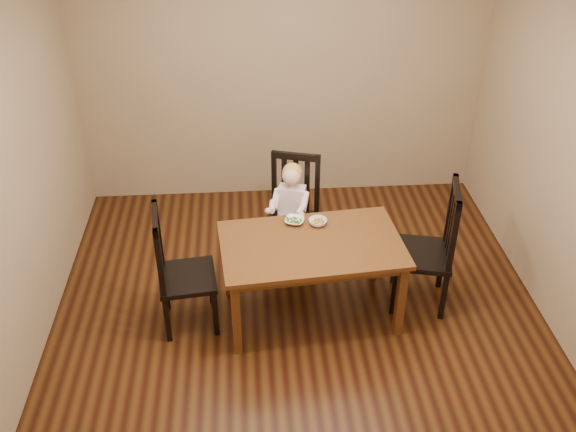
{
  "coord_description": "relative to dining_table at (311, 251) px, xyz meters",
  "views": [
    {
      "loc": [
        -0.38,
        -3.98,
        3.56
      ],
      "look_at": [
        -0.07,
        0.25,
        0.8
      ],
      "focal_mm": 40.0,
      "sensor_mm": 36.0,
      "label": 1
    }
  ],
  "objects": [
    {
      "name": "dining_table",
      "position": [
        0.0,
        0.0,
        0.0
      ],
      "size": [
        1.47,
        0.96,
        0.7
      ],
      "rotation": [
        0.0,
        0.0,
        0.09
      ],
      "color": "#513313",
      "rests_on": "room"
    },
    {
      "name": "bowl_peas",
      "position": [
        -0.11,
        0.29,
        0.1
      ],
      "size": [
        0.19,
        0.19,
        0.04
      ],
      "primitive_type": "imported",
      "rotation": [
        0.0,
        0.0,
        -0.29
      ],
      "color": "white",
      "rests_on": "dining_table"
    },
    {
      "name": "chair_right",
      "position": [
        0.97,
        0.08,
        -0.09
      ],
      "size": [
        0.55,
        0.57,
        1.11
      ],
      "rotation": [
        0.0,
        0.0,
        1.34
      ],
      "color": "black",
      "rests_on": "room"
    },
    {
      "name": "room",
      "position": [
        -0.1,
        -0.01,
        0.73
      ],
      "size": [
        4.01,
        4.01,
        2.71
      ],
      "color": "#48280F",
      "rests_on": "ground"
    },
    {
      "name": "bowl_veg",
      "position": [
        0.08,
        0.25,
        0.1
      ],
      "size": [
        0.18,
        0.18,
        0.05
      ],
      "primitive_type": "imported",
      "rotation": [
        0.0,
        0.0,
        -0.26
      ],
      "color": "white",
      "rests_on": "dining_table"
    },
    {
      "name": "fork",
      "position": [
        -0.15,
        0.26,
        0.13
      ],
      "size": [
        0.1,
        0.07,
        0.04
      ],
      "rotation": [
        0.0,
        0.0,
        1.04
      ],
      "color": "silver",
      "rests_on": "bowl_peas"
    },
    {
      "name": "chair_left",
      "position": [
        -1.02,
        -0.04,
        -0.11
      ],
      "size": [
        0.48,
        0.5,
        1.05
      ],
      "rotation": [
        0.0,
        0.0,
        -1.45
      ],
      "color": "black",
      "rests_on": "room"
    },
    {
      "name": "toddler",
      "position": [
        -0.1,
        0.67,
        0.01
      ],
      "size": [
        0.39,
        0.44,
        0.52
      ],
      "primitive_type": null,
      "rotation": [
        0.0,
        0.0,
        2.86
      ],
      "color": "silver",
      "rests_on": "chair_child"
    },
    {
      "name": "chair_child",
      "position": [
        -0.09,
        0.72,
        -0.12
      ],
      "size": [
        0.55,
        0.53,
        1.04
      ],
      "rotation": [
        0.0,
        0.0,
        2.86
      ],
      "color": "black",
      "rests_on": "room"
    }
  ]
}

